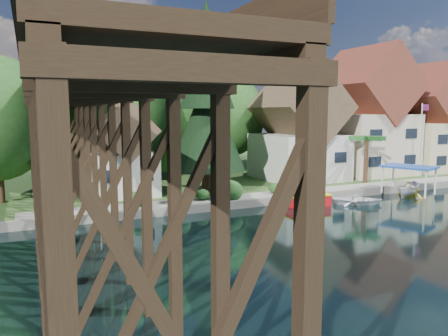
% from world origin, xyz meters
% --- Properties ---
extents(ground, '(140.00, 140.00, 0.00)m').
position_xyz_m(ground, '(0.00, 0.00, 0.00)').
color(ground, black).
rests_on(ground, ground).
extents(bank, '(140.00, 52.00, 0.50)m').
position_xyz_m(bank, '(0.00, 34.00, 0.25)').
color(bank, '#2C4F1F').
rests_on(bank, ground).
extents(seawall, '(60.00, 0.40, 0.62)m').
position_xyz_m(seawall, '(4.00, 8.00, 0.31)').
color(seawall, slate).
rests_on(seawall, ground).
extents(promenade, '(50.00, 2.60, 0.06)m').
position_xyz_m(promenade, '(6.00, 9.30, 0.53)').
color(promenade, gray).
rests_on(promenade, bank).
extents(trestle_bridge, '(4.12, 44.18, 9.30)m').
position_xyz_m(trestle_bridge, '(-16.00, 5.17, 5.35)').
color(trestle_bridge, black).
rests_on(trestle_bridge, ground).
extents(house_left, '(7.64, 8.64, 11.02)m').
position_xyz_m(house_left, '(7.00, 16.00, 5.14)').
color(house_left, beige).
rests_on(house_left, bank).
extents(house_center, '(8.65, 9.18, 13.89)m').
position_xyz_m(house_center, '(16.00, 16.50, 6.42)').
color(house_center, beige).
rests_on(house_center, bank).
extents(house_right, '(8.15, 8.64, 12.45)m').
position_xyz_m(house_right, '(25.00, 16.00, 5.78)').
color(house_right, '#C8BA8F').
rests_on(house_right, bank).
extents(shed, '(5.09, 5.40, 7.85)m').
position_xyz_m(shed, '(-11.00, 14.50, 3.83)').
color(shed, beige).
rests_on(shed, bank).
extents(bg_trees, '(49.90, 13.30, 10.57)m').
position_xyz_m(bg_trees, '(1.00, 21.25, 7.29)').
color(bg_trees, '#382314').
rests_on(bg_trees, bank).
extents(shrubs, '(15.76, 2.47, 1.70)m').
position_xyz_m(shrubs, '(-4.60, 9.26, 1.23)').
color(shrubs, '#1B4117').
rests_on(shrubs, bank).
extents(conifer, '(6.41, 6.41, 15.78)m').
position_xyz_m(conifer, '(-4.27, 12.80, 8.10)').
color(conifer, '#382314').
rests_on(conifer, bank).
extents(palm_tree, '(3.57, 3.57, 4.75)m').
position_xyz_m(palm_tree, '(11.45, 11.14, 4.65)').
color(palm_tree, '#382314').
rests_on(palm_tree, bank).
extents(flagpole, '(1.19, 0.27, 7.66)m').
position_xyz_m(flagpole, '(19.45, 11.89, 5.20)').
color(flagpole, white).
rests_on(flagpole, bank).
extents(tugboat, '(3.43, 1.91, 2.47)m').
position_xyz_m(tugboat, '(1.72, 6.67, 0.74)').
color(tugboat, red).
rests_on(tugboat, ground).
extents(boat_white_a, '(4.68, 4.27, 0.79)m').
position_xyz_m(boat_white_a, '(5.73, 5.57, 0.40)').
color(boat_white_a, white).
rests_on(boat_white_a, ground).
extents(boat_canopy, '(4.22, 4.92, 2.67)m').
position_xyz_m(boat_canopy, '(11.73, 6.16, 1.15)').
color(boat_canopy, silver).
rests_on(boat_canopy, ground).
extents(boat_yellow, '(3.03, 2.69, 1.46)m').
position_xyz_m(boat_yellow, '(11.77, 6.11, 0.73)').
color(boat_yellow, gold).
rests_on(boat_yellow, ground).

